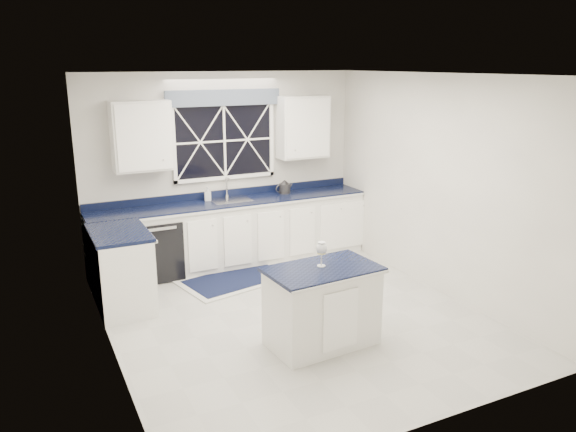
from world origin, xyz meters
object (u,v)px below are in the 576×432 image
island (322,306)px  soap_bottle (208,194)px  dishwasher (157,247)px  faucet (227,187)px  kettle (284,187)px  wine_glass (322,250)px

island → soap_bottle: bearing=91.6°
soap_bottle → dishwasher: bearing=-168.6°
faucet → kettle: faucet is taller
wine_glass → soap_bottle: 2.77m
kettle → soap_bottle: 1.17m
dishwasher → faucet: size_ratio=2.72×
island → kettle: kettle is taller
dishwasher → wine_glass: bearing=-67.6°
faucet → wine_glass: 2.80m
dishwasher → kettle: 2.06m
wine_glass → dishwasher: bearing=112.4°
faucet → wine_glass: bearing=-90.6°
wine_glass → island: bearing=-100.3°
island → wine_glass: wine_glass is taller
soap_bottle → wine_glass: bearing=-84.2°
dishwasher → island: island is taller
dishwasher → kettle: kettle is taller
wine_glass → soap_bottle: bearing=95.8°
faucet → wine_glass: (-0.03, -2.79, -0.09)m
dishwasher → faucet: bearing=10.0°
dishwasher → kettle: (1.96, 0.09, 0.62)m
dishwasher → wine_glass: wine_glass is taller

